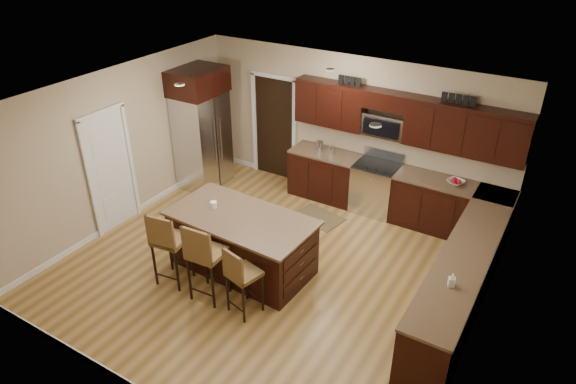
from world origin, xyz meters
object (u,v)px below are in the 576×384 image
Objects in this scene: stool_left at (168,241)px; island at (242,244)px; stool_mid at (204,254)px; refrigerator at (202,128)px; range at (376,187)px; stool_right at (240,274)px.

island is at bearing 43.93° from stool_left.
island is at bearing 85.78° from stool_mid.
stool_mid is (0.67, -0.00, 0.02)m from stool_left.
refrigerator is at bearing 125.86° from stool_mid.
stool_mid is (-0.01, -0.85, 0.34)m from island.
island is at bearing -39.68° from refrigerator.
refrigerator is at bearing -166.51° from range.
stool_right is at bearing -52.71° from island.
stool_left reaches higher than range.
stool_mid is 0.60m from stool_right.
stool_mid reaches higher than stool_left.
stool_right is at bearing -97.89° from range.
range is at bearing 55.89° from stool_left.
stool_mid reaches higher than stool_right.
stool_right is 0.45× the size of refrigerator.
stool_left is 1.26m from stool_right.
stool_right reaches higher than island.
stool_left is 0.98× the size of stool_mid.
stool_left is (-1.74, -3.50, 0.28)m from range.
range reaches higher than island.
stool_left is 3.15m from refrigerator.
range is 3.52m from stool_right.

